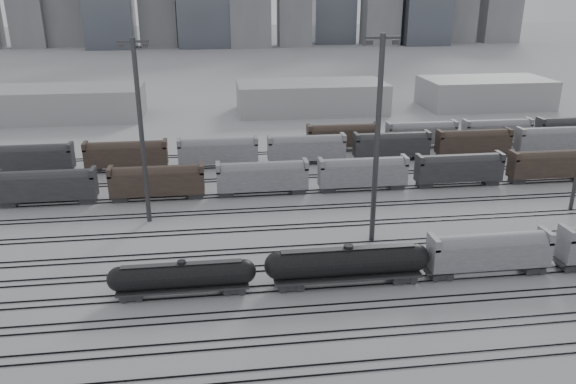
{
  "coord_description": "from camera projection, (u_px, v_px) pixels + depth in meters",
  "views": [
    {
      "loc": [
        -16.26,
        -55.3,
        32.84
      ],
      "look_at": [
        -6.07,
        21.84,
        4.0
      ],
      "focal_mm": 35.0,
      "sensor_mm": 36.0,
      "label": 1
    }
  ],
  "objects": [
    {
      "name": "warehouse_right",
      "position": [
        485.0,
        93.0,
        159.1
      ],
      "size": [
        35.0,
        18.0,
        8.0
      ],
      "primitive_type": "cube",
      "color": "#A1A1A3",
      "rests_on": "ground"
    },
    {
      "name": "tank_car_a",
      "position": [
        183.0,
        276.0,
        62.39
      ],
      "size": [
        16.42,
        2.74,
        4.06
      ],
      "color": "#27272A",
      "rests_on": "ground"
    },
    {
      "name": "bg_string_far",
      "position": [
        459.0,
        134.0,
        120.25
      ],
      "size": [
        66.0,
        3.0,
        5.6
      ],
      "color": "#46362C",
      "rests_on": "ground"
    },
    {
      "name": "warehouse_mid",
      "position": [
        311.0,
        97.0,
        152.96
      ],
      "size": [
        40.0,
        18.0,
        8.0
      ],
      "primitive_type": "cube",
      "color": "#A1A1A3",
      "rests_on": "ground"
    },
    {
      "name": "warehouse_left",
      "position": [
        43.0,
        104.0,
        144.37
      ],
      "size": [
        50.0,
        18.0,
        8.0
      ],
      "primitive_type": "cube",
      "color": "#A1A1A3",
      "rests_on": "ground"
    },
    {
      "name": "bg_string_mid",
      "position": [
        391.0,
        147.0,
        110.67
      ],
      "size": [
        151.0,
        3.0,
        5.6
      ],
      "color": "#27272A",
      "rests_on": "ground"
    },
    {
      "name": "ground",
      "position": [
        365.0,
        287.0,
        64.81
      ],
      "size": [
        900.0,
        900.0,
        0.0
      ],
      "primitive_type": "plane",
      "color": "silver",
      "rests_on": "ground"
    },
    {
      "name": "tracks",
      "position": [
        333.0,
        226.0,
        81.05
      ],
      "size": [
        220.0,
        71.5,
        0.16
      ],
      "color": "black",
      "rests_on": "ground"
    },
    {
      "name": "tank_car_b",
      "position": [
        348.0,
        263.0,
        64.55
      ],
      "size": [
        19.33,
        3.22,
        4.78
      ],
      "color": "#27272A",
      "rests_on": "ground"
    },
    {
      "name": "light_mast_b",
      "position": [
        141.0,
        129.0,
        78.09
      ],
      "size": [
        4.21,
        0.67,
        26.3
      ],
      "color": "#39393C",
      "rests_on": "ground"
    },
    {
      "name": "hopper_car_a",
      "position": [
        489.0,
        250.0,
        66.49
      ],
      "size": [
        14.66,
        2.91,
        5.24
      ],
      "color": "#27272A",
      "rests_on": "ground"
    },
    {
      "name": "bg_string_near",
      "position": [
        363.0,
        174.0,
        94.57
      ],
      "size": [
        151.0,
        3.0,
        5.6
      ],
      "color": "gray",
      "rests_on": "ground"
    },
    {
      "name": "light_mast_c",
      "position": [
        377.0,
        137.0,
        71.8
      ],
      "size": [
        4.38,
        0.7,
        27.37
      ],
      "color": "#39393C",
      "rests_on": "ground"
    }
  ]
}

